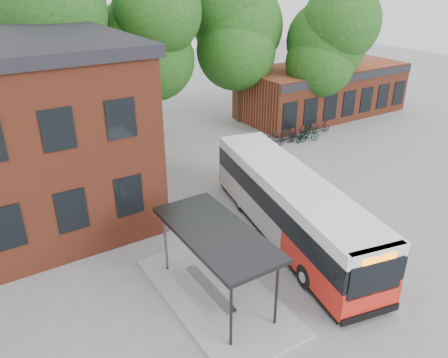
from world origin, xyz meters
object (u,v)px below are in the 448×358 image
bicycle_4 (303,134)px  bicycle_2 (286,133)px  bus_shelter (216,264)px  bicycle_1 (286,138)px  city_bus (290,208)px  bicycle_0 (271,138)px  bicycle_7 (313,125)px  bicycle_5 (309,135)px  bicycle_6 (319,127)px  bicycle_3 (297,134)px

bicycle_4 → bicycle_2: bearing=10.1°
bus_shelter → bicycle_1: size_ratio=4.49×
bus_shelter → city_bus: (4.91, 1.73, 0.05)m
bicycle_0 → bicycle_7: (4.38, 0.47, 0.05)m
bicycle_5 → bus_shelter: bearing=138.9°
bicycle_6 → bicycle_7: size_ratio=1.05×
bus_shelter → bicycle_0: 16.29m
bicycle_1 → bicycle_2: 1.29m
bicycle_0 → bicycle_6: bicycle_6 is taller
bicycle_7 → bicycle_3: bearing=102.9°
bicycle_6 → bicycle_3: bearing=108.0°
bicycle_5 → bicycle_6: 2.19m
bicycle_2 → bicycle_6: 2.88m
bicycle_2 → bicycle_7: size_ratio=0.93×
bicycle_3 → bicycle_2: bearing=12.9°
bus_shelter → bicycle_2: 17.76m
bus_shelter → bicycle_2: bus_shelter is taller
bicycle_0 → bicycle_2: bicycle_0 is taller
bicycle_4 → bicycle_6: (2.19, 0.65, -0.04)m
city_bus → bicycle_5: 12.65m
city_bus → bicycle_6: city_bus is taller
bus_shelter → bicycle_3: bus_shelter is taller
bus_shelter → bicycle_6: size_ratio=4.05×
bus_shelter → bicycle_1: bearing=41.6°
bicycle_4 → bicycle_5: 0.41m
bus_shelter → bicycle_7: bearing=37.1°
bicycle_1 → bicycle_7: bicycle_7 is taller
bicycle_0 → bicycle_5: 2.79m
bicycle_3 → bicycle_7: size_ratio=0.97×
bicycle_3 → bicycle_5: bicycle_5 is taller
bus_shelter → bicycle_3: size_ratio=4.35×
bicycle_2 → city_bus: bearing=157.1°
city_bus → bicycle_0: bearing=67.7°
bicycle_3 → bicycle_4: size_ratio=0.85×
bus_shelter → bicycle_4: size_ratio=3.70×
bus_shelter → bicycle_6: 19.68m
bicycle_2 → bicycle_4: size_ratio=0.81×
bicycle_3 → bicycle_6: bicycle_3 is taller
bicycle_1 → bicycle_6: (3.68, 0.51, -0.01)m
bicycle_5 → bicycle_7: size_ratio=0.98×
bicycle_3 → bicycle_4: bearing=-144.8°
bicycle_3 → bicycle_7: 2.52m
bicycle_2 → bicycle_3: bearing=-140.5°
bicycle_5 → bicycle_2: bearing=43.5°
bicycle_3 → bicycle_6: 2.51m
city_bus → bicycle_2: bearing=62.5°
bus_shelter → bicycle_4: 17.54m
bicycle_4 → bicycle_7: 2.38m
bicycle_6 → bicycle_5: bearing=126.7°
bicycle_0 → bicycle_2: bearing=-91.5°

